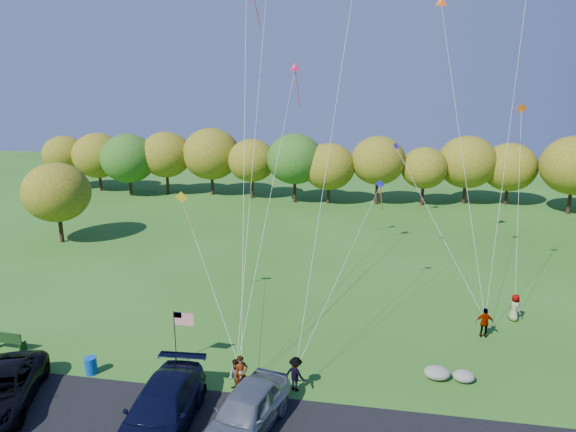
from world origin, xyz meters
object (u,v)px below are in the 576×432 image
(flyer_a, at_px, (241,374))
(flyer_d, at_px, (485,323))
(minivan_silver, at_px, (246,412))
(flyer_c, at_px, (296,374))
(trash_barrel, at_px, (91,366))
(flyer_b, at_px, (236,376))
(minivan_dark, at_px, (1,390))
(minivan_navy, at_px, (161,410))
(flyer_e, at_px, (515,308))
(park_bench, at_px, (7,340))

(flyer_a, relative_size, flyer_d, 1.06)
(minivan_silver, bearing_deg, flyer_a, 121.24)
(flyer_c, xyz_separation_m, trash_barrel, (-9.87, -0.38, -0.39))
(trash_barrel, bearing_deg, minivan_silver, -18.70)
(flyer_b, bearing_deg, minivan_silver, -26.94)
(minivan_dark, distance_m, flyer_b, 10.00)
(minivan_navy, bearing_deg, flyer_e, 34.78)
(minivan_navy, relative_size, flyer_d, 3.67)
(flyer_c, height_order, flyer_d, flyer_d)
(flyer_c, relative_size, flyer_e, 1.01)
(minivan_navy, relative_size, flyer_b, 3.93)
(minivan_navy, distance_m, flyer_d, 17.62)
(minivan_dark, xyz_separation_m, minivan_navy, (7.37, -0.28, 0.10))
(minivan_silver, height_order, flyer_c, minivan_silver)
(minivan_dark, xyz_separation_m, flyer_a, (9.82, 2.87, 0.04))
(trash_barrel, bearing_deg, park_bench, 167.03)
(flyer_c, distance_m, flyer_d, 11.53)
(flyer_a, xyz_separation_m, park_bench, (-12.98, 1.47, -0.33))
(minivan_navy, height_order, flyer_d, minivan_navy)
(flyer_b, xyz_separation_m, flyer_c, (2.61, 0.58, 0.03))
(minivan_silver, xyz_separation_m, trash_barrel, (-8.40, 2.84, -0.54))
(park_bench, bearing_deg, flyer_e, 19.70)
(minivan_navy, height_order, flyer_a, minivan_navy)
(flyer_e, xyz_separation_m, trash_barrel, (-21.33, -9.50, -0.39))
(minivan_silver, height_order, flyer_d, minivan_silver)
(minivan_navy, height_order, flyer_c, minivan_navy)
(minivan_dark, bearing_deg, flyer_c, -3.86)
(flyer_b, bearing_deg, flyer_d, 71.14)
(flyer_d, xyz_separation_m, flyer_e, (2.10, 2.40, -0.03))
(minivan_silver, height_order, flyer_e, minivan_silver)
(flyer_b, relative_size, flyer_d, 0.94)
(flyer_b, distance_m, flyer_e, 17.09)
(flyer_b, distance_m, flyer_c, 2.67)
(flyer_b, distance_m, flyer_d, 14.02)
(flyer_d, bearing_deg, flyer_b, 35.13)
(park_bench, bearing_deg, minivan_silver, -13.87)
(minivan_dark, relative_size, minivan_silver, 1.08)
(flyer_e, bearing_deg, flyer_b, 93.66)
(minivan_silver, bearing_deg, flyer_c, 77.83)
(flyer_d, xyz_separation_m, park_bench, (-24.71, -5.84, -0.28))
(minivan_navy, xyz_separation_m, flyer_e, (16.28, 12.86, -0.15))
(minivan_silver, distance_m, flyer_b, 2.87)
(minivan_navy, xyz_separation_m, flyer_d, (14.18, 10.46, -0.12))
(trash_barrel, bearing_deg, flyer_a, -1.59)
(flyer_a, bearing_deg, flyer_c, -29.52)
(minivan_dark, relative_size, trash_barrel, 6.75)
(flyer_d, height_order, trash_barrel, flyer_d)
(flyer_b, distance_m, park_bench, 12.83)
(flyer_b, bearing_deg, park_bench, -146.86)
(park_bench, bearing_deg, minivan_dark, -51.30)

